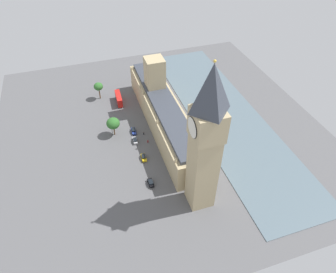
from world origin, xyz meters
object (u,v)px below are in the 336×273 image
at_px(double_decker_bus_trailing, 119,98).
at_px(car_yellow_cab_midblock, 144,157).
at_px(clock_tower, 205,142).
at_px(plane_tree_kerbside, 113,123).
at_px(car_blue_near_tower, 134,131).
at_px(pedestrian_corner, 148,141).
at_px(pedestrian_leading, 144,133).
at_px(plane_tree_by_river_gate, 98,87).
at_px(car_silver_far_end, 135,140).
at_px(street_lamp_under_trees, 112,129).
at_px(car_black_opposite_hall, 151,183).
at_px(parliament_building, 163,111).

bearing_deg(double_decker_bus_trailing, car_yellow_cab_midblock, 95.28).
bearing_deg(clock_tower, car_yellow_cab_midblock, -61.83).
height_order(double_decker_bus_trailing, plane_tree_kerbside, plane_tree_kerbside).
xyz_separation_m(car_blue_near_tower, pedestrian_corner, (-4.35, 8.62, -0.22)).
xyz_separation_m(pedestrian_leading, plane_tree_by_river_gate, (14.37, -34.88, 6.38)).
relative_size(car_silver_far_end, pedestrian_leading, 2.85).
height_order(car_yellow_cab_midblock, pedestrian_leading, car_yellow_cab_midblock).
bearing_deg(street_lamp_under_trees, car_silver_far_end, 141.38).
bearing_deg(car_yellow_cab_midblock, plane_tree_by_river_gate, -75.42).
distance_m(car_silver_far_end, pedestrian_leading, 5.82).
height_order(car_silver_far_end, plane_tree_kerbside, plane_tree_kerbside).
bearing_deg(car_silver_far_end, clock_tower, -63.98).
bearing_deg(double_decker_bus_trailing, pedestrian_leading, 104.20).
height_order(car_black_opposite_hall, plane_tree_by_river_gate, plane_tree_by_river_gate).
bearing_deg(pedestrian_leading, plane_tree_by_river_gate, 72.19).
relative_size(plane_tree_kerbside, street_lamp_under_trees, 1.57).
xyz_separation_m(car_silver_far_end, plane_tree_by_river_gate, (9.65, -38.28, 6.22)).
height_order(car_silver_far_end, pedestrian_corner, car_silver_far_end).
distance_m(pedestrian_leading, plane_tree_by_river_gate, 38.26).
bearing_deg(car_silver_far_end, plane_tree_by_river_gate, 108.34).
distance_m(car_black_opposite_hall, street_lamp_under_trees, 33.31).
distance_m(car_blue_near_tower, car_silver_far_end, 6.51).
distance_m(parliament_building, plane_tree_by_river_gate, 39.44).
relative_size(pedestrian_corner, street_lamp_under_trees, 0.26).
bearing_deg(plane_tree_kerbside, car_blue_near_tower, 171.71).
bearing_deg(clock_tower, car_silver_far_end, -68.18).
height_order(clock_tower, plane_tree_kerbside, clock_tower).
relative_size(double_decker_bus_trailing, car_black_opposite_hall, 2.49).
bearing_deg(clock_tower, parliament_building, -90.43).
xyz_separation_m(car_silver_far_end, street_lamp_under_trees, (8.71, -6.96, 3.15)).
relative_size(pedestrian_leading, street_lamp_under_trees, 0.28).
bearing_deg(street_lamp_under_trees, pedestrian_leading, 165.15).
bearing_deg(car_black_opposite_hall, car_yellow_cab_midblock, 85.48).
relative_size(parliament_building, car_black_opposite_hall, 17.82).
distance_m(parliament_building, pedestrian_corner, 15.75).
relative_size(car_blue_near_tower, street_lamp_under_trees, 0.86).
relative_size(car_blue_near_tower, car_silver_far_end, 1.07).
bearing_deg(plane_tree_by_river_gate, plane_tree_kerbside, 93.68).
height_order(double_decker_bus_trailing, car_yellow_cab_midblock, double_decker_bus_trailing).
distance_m(double_decker_bus_trailing, plane_tree_kerbside, 24.77).
relative_size(plane_tree_kerbside, plane_tree_by_river_gate, 0.98).
height_order(car_yellow_cab_midblock, plane_tree_kerbside, plane_tree_kerbside).
height_order(clock_tower, pedestrian_corner, clock_tower).
relative_size(car_silver_far_end, plane_tree_kerbside, 0.51).
bearing_deg(car_silver_far_end, plane_tree_kerbside, 139.13).
distance_m(car_silver_far_end, car_black_opposite_hall, 25.00).
bearing_deg(double_decker_bus_trailing, plane_tree_by_river_gate, -36.56).
height_order(plane_tree_by_river_gate, street_lamp_under_trees, plane_tree_by_river_gate).
xyz_separation_m(pedestrian_corner, street_lamp_under_trees, (13.92, -9.12, 3.36)).
height_order(car_yellow_cab_midblock, street_lamp_under_trees, street_lamp_under_trees).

